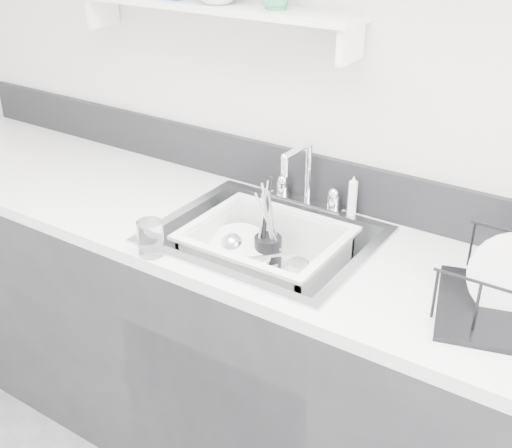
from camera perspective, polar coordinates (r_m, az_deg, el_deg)
The scene contains 13 objects.
counter_run at distance 2.18m, azimuth 0.74°, elevation -11.66°, with size 3.20×0.62×0.92m.
backsplash at distance 2.12m, azimuth 5.21°, elevation 4.13°, with size 3.20×0.02×0.16m, color black.
sink at distance 1.97m, azimuth 0.80°, elevation -3.30°, with size 0.64×0.52×0.20m, color silver, non-canonical shape.
faucet at distance 2.08m, azimuth 4.49°, elevation 3.16°, with size 0.26×0.18×0.23m.
side_sprayer at distance 2.02m, azimuth 8.58°, elevation 2.44°, with size 0.03×0.03×0.14m, color white.
wall_shelf at distance 2.10m, azimuth -3.96°, elevation 18.56°, with size 1.00×0.16×0.12m.
wash_tub at distance 1.97m, azimuth 0.88°, elevation -2.88°, with size 0.46×0.37×0.18m, color white, non-canonical shape.
plate_stack at distance 2.03m, azimuth -1.64°, elevation -3.34°, with size 0.28×0.28×0.11m.
utensil_cup at distance 2.03m, azimuth 1.06°, elevation -2.34°, with size 0.09×0.09×0.29m.
ladle at distance 2.01m, azimuth -0.96°, elevation -3.30°, with size 0.30×0.11×0.09m, color silver, non-canonical shape.
tumbler_in_tub at distance 1.93m, azimuth 3.71°, elevation -4.63°, with size 0.07×0.07×0.10m, color white.
tumbler_counter at distance 1.83m, azimuth -9.37°, elevation -1.25°, with size 0.07×0.07×0.10m, color white.
bowl_small at distance 1.90m, azimuth 1.81°, elevation -6.28°, with size 0.09×0.09×0.03m, color white.
Camera 1 is at (0.91, -0.23, 1.84)m, focal length 45.00 mm.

